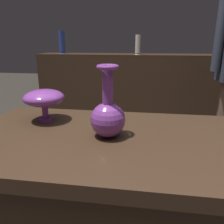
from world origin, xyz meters
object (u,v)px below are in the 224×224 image
object	(u,v)px
shelf_vase_center	(138,45)
vase_tall_behind	(44,98)
vase_centerpiece	(108,116)
shelf_vase_far_left	(62,42)

from	to	relation	value
shelf_vase_center	vase_tall_behind	bearing A→B (deg)	-99.89
vase_centerpiece	shelf_vase_far_left	bearing A→B (deg)	113.82
vase_centerpiece	shelf_vase_far_left	world-z (taller)	shelf_vase_far_left
shelf_vase_center	shelf_vase_far_left	bearing A→B (deg)	172.00
shelf_vase_far_left	vase_centerpiece	bearing A→B (deg)	-66.18
shelf_vase_far_left	shelf_vase_center	bearing A→B (deg)	-8.00
shelf_vase_far_left	vase_tall_behind	bearing A→B (deg)	-72.11
vase_tall_behind	shelf_vase_far_left	xyz separation A→B (m)	(-0.69, 2.14, 0.23)
vase_centerpiece	shelf_vase_center	xyz separation A→B (m)	(0.03, 2.14, 0.22)
vase_tall_behind	shelf_vase_far_left	distance (m)	2.26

